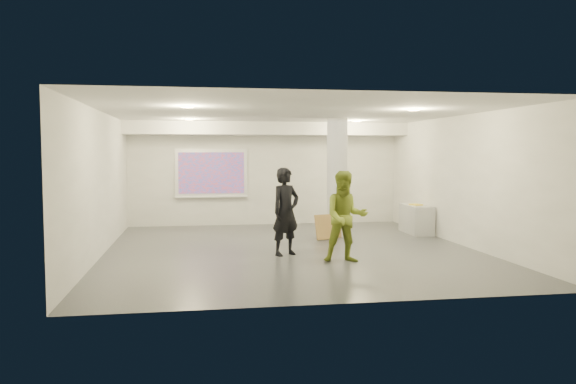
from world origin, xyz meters
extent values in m
cube|color=#36393D|center=(0.00, 0.00, 0.00)|extent=(8.00, 9.00, 0.01)
cube|color=silver|center=(0.00, 0.00, 3.00)|extent=(8.00, 9.00, 0.01)
cube|color=silver|center=(0.00, 4.50, 1.50)|extent=(8.00, 0.01, 3.00)
cube|color=silver|center=(0.00, -4.50, 1.50)|extent=(8.00, 0.01, 3.00)
cube|color=silver|center=(-4.00, 0.00, 1.50)|extent=(0.01, 9.00, 3.00)
cube|color=silver|center=(4.00, 0.00, 1.50)|extent=(0.01, 9.00, 3.00)
cube|color=silver|center=(0.00, 3.95, 2.82)|extent=(8.00, 1.10, 0.36)
cylinder|color=#FFC88C|center=(-2.20, 2.50, 2.98)|extent=(0.22, 0.22, 0.02)
cylinder|color=#FFC88C|center=(2.20, 2.50, 2.98)|extent=(0.22, 0.22, 0.02)
cylinder|color=#FFC88C|center=(-2.20, -1.50, 2.98)|extent=(0.22, 0.22, 0.02)
cylinder|color=#FFC88C|center=(2.20, -1.50, 2.98)|extent=(0.22, 0.22, 0.02)
cylinder|color=silver|center=(1.50, 1.80, 1.50)|extent=(0.52, 0.52, 3.00)
cube|color=white|center=(-1.60, 4.46, 1.55)|extent=(2.10, 0.06, 1.40)
cube|color=blue|center=(-1.60, 4.42, 1.55)|extent=(1.90, 0.01, 1.20)
cube|color=white|center=(-1.60, 4.40, 0.85)|extent=(2.10, 0.08, 0.04)
cube|color=#9EA1A3|center=(3.72, 1.97, 0.38)|extent=(0.58, 1.31, 0.75)
cube|color=silver|center=(3.72, 2.24, 0.76)|extent=(0.25, 0.30, 0.02)
cube|color=yellow|center=(3.68, 1.92, 0.77)|extent=(0.30, 0.36, 0.03)
cube|color=olive|center=(1.30, 1.56, 0.27)|extent=(0.50, 0.18, 0.54)
cube|color=olive|center=(1.10, 1.32, 0.31)|extent=(0.60, 0.35, 0.62)
imported|color=black|center=(-0.22, -0.62, 0.91)|extent=(0.80, 0.71, 1.83)
imported|color=olive|center=(0.81, -1.56, 0.89)|extent=(0.93, 0.76, 1.79)
camera|label=1|loc=(-2.07, -12.08, 2.13)|focal=35.00mm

